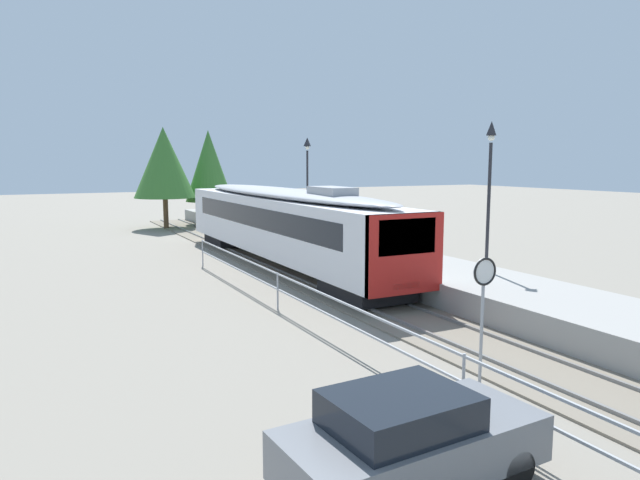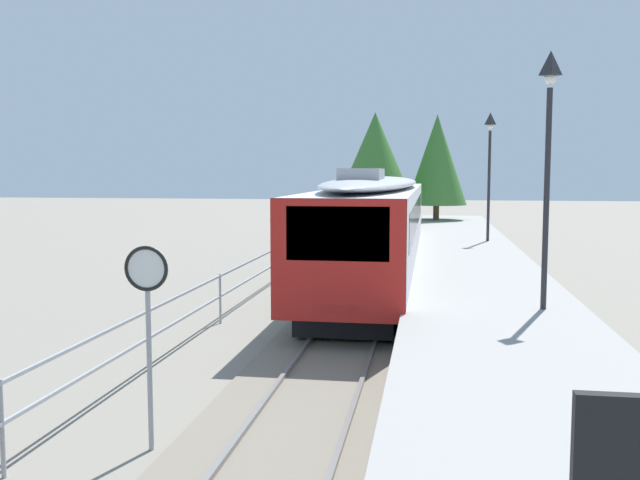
% 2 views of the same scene
% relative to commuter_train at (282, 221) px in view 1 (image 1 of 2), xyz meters
% --- Properties ---
extents(ground_plane, '(160.00, 160.00, 0.00)m').
position_rel_commuter_train_xyz_m(ground_plane, '(-3.00, -6.24, -2.15)').
color(ground_plane, gray).
extents(track_rails, '(3.20, 60.00, 0.14)m').
position_rel_commuter_train_xyz_m(track_rails, '(0.00, -6.24, -2.11)').
color(track_rails, slate).
rests_on(track_rails, ground).
extents(commuter_train, '(2.82, 19.82, 3.74)m').
position_rel_commuter_train_xyz_m(commuter_train, '(0.00, 0.00, 0.00)').
color(commuter_train, silver).
rests_on(commuter_train, track_rails).
extents(station_platform, '(3.90, 60.00, 0.90)m').
position_rel_commuter_train_xyz_m(station_platform, '(3.25, -6.24, -1.70)').
color(station_platform, '#999691').
rests_on(station_platform, ground).
extents(platform_lamp_mid_platform, '(0.34, 0.34, 5.35)m').
position_rel_commuter_train_xyz_m(platform_lamp_mid_platform, '(4.25, -8.77, 2.48)').
color(platform_lamp_mid_platform, '#232328').
rests_on(platform_lamp_mid_platform, station_platform).
extents(platform_lamp_far_end, '(0.34, 0.34, 5.35)m').
position_rel_commuter_train_xyz_m(platform_lamp_far_end, '(4.25, 6.11, 2.48)').
color(platform_lamp_far_end, '#232328').
rests_on(platform_lamp_far_end, station_platform).
extents(speed_limit_sign, '(0.61, 0.10, 2.81)m').
position_rel_commuter_train_xyz_m(speed_limit_sign, '(-1.84, -15.15, -0.02)').
color(speed_limit_sign, '#9EA0A5').
rests_on(speed_limit_sign, ground).
extents(carpark_fence, '(0.06, 36.06, 1.25)m').
position_rel_commuter_train_xyz_m(carpark_fence, '(-3.30, -16.24, -1.24)').
color(carpark_fence, '#9EA0A5').
rests_on(carpark_fence, ground).
extents(parked_hatchback_grey, '(4.09, 1.98, 1.53)m').
position_rel_commuter_train_xyz_m(parked_hatchback_grey, '(-5.66, -17.78, -1.36)').
color(parked_hatchback_grey, slate).
rests_on(parked_hatchback_grey, ground).
extents(tree_behind_carpark, '(3.65, 3.65, 7.28)m').
position_rel_commuter_train_xyz_m(tree_behind_carpark, '(2.18, 19.30, 2.39)').
color(tree_behind_carpark, brown).
rests_on(tree_behind_carpark, ground).
extents(tree_behind_station_far, '(4.39, 4.39, 7.35)m').
position_rel_commuter_train_xyz_m(tree_behind_station_far, '(-1.48, 18.08, 2.65)').
color(tree_behind_station_far, brown).
rests_on(tree_behind_station_far, ground).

